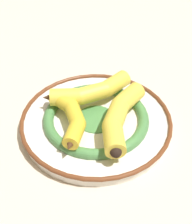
# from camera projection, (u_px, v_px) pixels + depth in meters

# --- Properties ---
(ground_plane) EXTENTS (2.80, 2.80, 0.00)m
(ground_plane) POSITION_uv_depth(u_px,v_px,m) (105.00, 130.00, 0.63)
(ground_plane) COLOR beige
(decorative_bowl) EXTENTS (0.30, 0.30, 0.03)m
(decorative_bowl) POSITION_uv_depth(u_px,v_px,m) (96.00, 121.00, 0.63)
(decorative_bowl) COLOR white
(decorative_bowl) RESTS_ON ground_plane
(banana_a) EXTENTS (0.16, 0.16, 0.04)m
(banana_a) POSITION_uv_depth(u_px,v_px,m) (120.00, 115.00, 0.59)
(banana_a) COLOR yellow
(banana_a) RESTS_ON decorative_bowl
(banana_b) EXTENTS (0.07, 0.16, 0.03)m
(banana_b) POSITION_uv_depth(u_px,v_px,m) (71.00, 117.00, 0.59)
(banana_b) COLOR yellow
(banana_b) RESTS_ON decorative_bowl
(banana_c) EXTENTS (0.20, 0.06, 0.04)m
(banana_c) POSITION_uv_depth(u_px,v_px,m) (90.00, 92.00, 0.64)
(banana_c) COLOR yellow
(banana_c) RESTS_ON decorative_bowl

